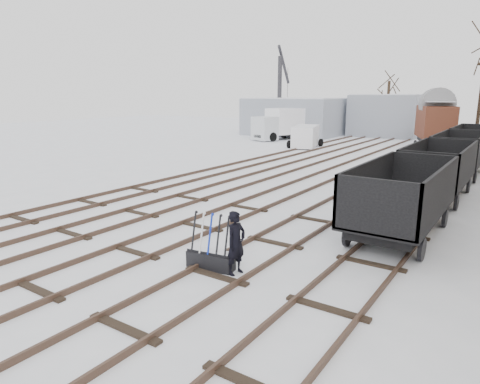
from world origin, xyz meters
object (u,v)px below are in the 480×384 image
object	(u,v)px
box_van_wagon	(435,121)
panel_van	(306,136)
freight_wagon_a	(401,209)
ground_frame	(211,258)
crane	(280,112)
worker	(236,243)
lorry	(284,123)

from	to	relation	value
box_van_wagon	panel_van	world-z (taller)	box_van_wagon
freight_wagon_a	panel_van	distance (m)	23.70
ground_frame	crane	bearing A→B (deg)	108.45
freight_wagon_a	ground_frame	bearing A→B (deg)	-121.95
worker	lorry	world-z (taller)	lorry
ground_frame	lorry	bearing A→B (deg)	107.38
box_van_wagon	crane	world-z (taller)	crane
ground_frame	panel_van	distance (m)	27.15
ground_frame	worker	world-z (taller)	worker
lorry	ground_frame	bearing A→B (deg)	-44.89
lorry	crane	bearing A→B (deg)	143.42
panel_van	crane	size ratio (longest dim) A/B	0.47
box_van_wagon	panel_van	distance (m)	11.07
worker	box_van_wagon	distance (m)	31.40
panel_van	lorry	bearing A→B (deg)	118.12
worker	freight_wagon_a	xyz separation A→B (m)	(2.71, 5.46, 0.08)
worker	lorry	bearing A→B (deg)	35.12
box_van_wagon	ground_frame	bearing A→B (deg)	-109.92
panel_van	crane	xyz separation A→B (m)	(-7.44, 8.89, 1.57)
lorry	panel_van	world-z (taller)	lorry
ground_frame	box_van_wagon	distance (m)	31.51
worker	panel_van	xyz separation A→B (m)	(-10.17, 25.35, 0.13)
freight_wagon_a	box_van_wagon	world-z (taller)	box_van_wagon
crane	ground_frame	bearing A→B (deg)	-79.74
ground_frame	freight_wagon_a	distance (m)	6.58
ground_frame	lorry	xyz separation A→B (m)	(-14.15, 30.22, 1.32)
panel_van	freight_wagon_a	bearing A→B (deg)	-73.67
crane	box_van_wagon	bearing A→B (deg)	-25.73
lorry	panel_van	size ratio (longest dim) A/B	1.58
worker	lorry	xyz separation A→B (m)	(-14.90, 30.12, 0.77)
box_van_wagon	panel_van	bearing A→B (deg)	-167.23
box_van_wagon	lorry	bearing A→B (deg)	164.73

